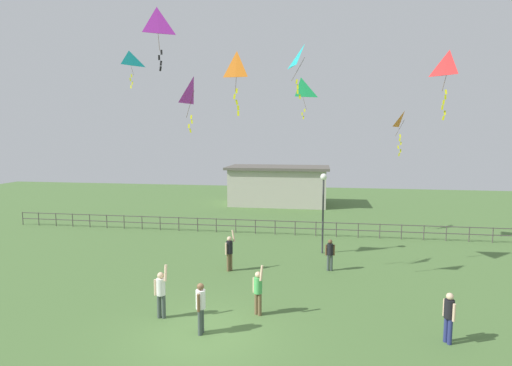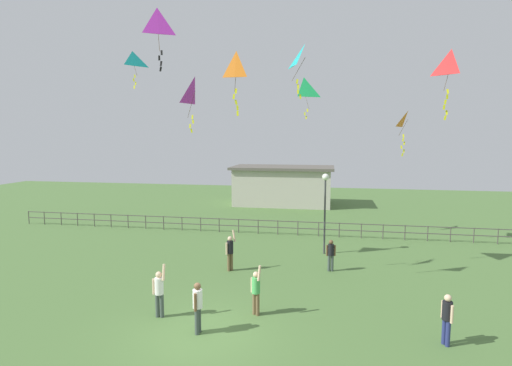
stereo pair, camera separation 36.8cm
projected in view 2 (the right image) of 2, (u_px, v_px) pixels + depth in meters
The scene contains 18 objects.
ground_plane at pixel (202, 335), 13.16m from camera, with size 80.00×80.00×0.00m, color #4C7038.
lamppost at pixel (325, 196), 21.98m from camera, with size 0.36×0.36×4.45m.
person_0 at pixel (230, 250), 19.39m from camera, with size 0.46×0.46×1.99m.
person_1 at pixel (256, 289), 14.54m from camera, with size 0.44×0.40×1.90m.
person_2 at pixel (447, 316), 12.41m from camera, with size 0.30×0.45×1.63m.
person_3 at pixel (159, 290), 14.35m from camera, with size 0.51×0.31×1.98m.
person_4 at pixel (198, 304), 13.17m from camera, with size 0.32×0.52×1.72m.
person_5 at pixel (331, 253), 19.32m from camera, with size 0.46×0.28×1.54m.
kite_0 at pixel (451, 67), 17.07m from camera, with size 1.06×1.01×2.93m.
kite_1 at pixel (133, 61), 24.61m from camera, with size 1.12×1.23×2.23m.
kite_2 at pixel (236, 68), 16.06m from camera, with size 0.72×0.46×2.54m.
kite_3 at pixel (304, 90), 25.30m from camera, with size 1.38×1.33×2.51m.
kite_4 at pixel (408, 121), 23.34m from camera, with size 0.91×1.27×2.61m.
kite_5 at pixel (158, 26), 16.61m from camera, with size 1.12×1.00×2.56m.
kite_6 at pixel (195, 92), 19.43m from camera, with size 0.85×0.98×2.66m.
kite_7 at pixel (305, 59), 17.91m from camera, with size 1.04×1.15×2.35m.
waterfront_railing at pixel (261, 225), 26.85m from camera, with size 36.02×0.06×0.95m.
pavilion_building at pixel (283, 185), 38.43m from camera, with size 9.56×5.13×3.66m.
Camera 2 is at (3.99, -11.99, 6.42)m, focal length 28.29 mm.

